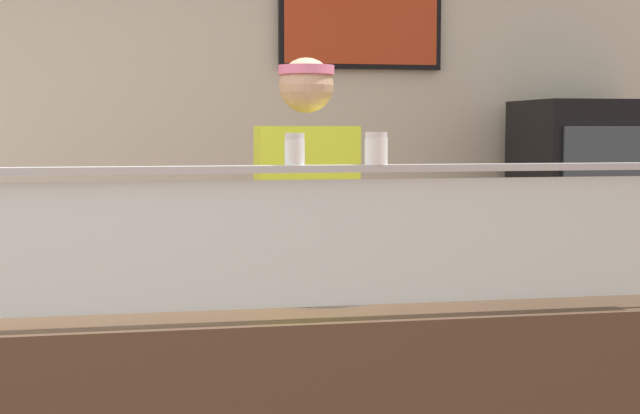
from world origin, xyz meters
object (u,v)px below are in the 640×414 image
Objects in this scene: pizza_server at (330,285)px; pepper_flake_shaker at (376,151)px; worker_figure at (308,254)px; drink_fridge at (593,260)px; pizza_tray at (323,291)px; parmesan_shaker at (295,151)px.

pepper_flake_shaker is (0.06, -0.35, 0.44)m from pizza_server.
pepper_flake_shaker is at bearing -70.21° from pizza_server.
worker_figure reaches higher than pepper_flake_shaker.
drink_fridge is (1.64, 1.87, -0.61)m from pepper_flake_shaker.
pepper_flake_shaker is 0.06× the size of drink_fridge.
drink_fridge reaches higher than pizza_tray.
parmesan_shaker is (-0.17, -0.35, 0.44)m from pizza_server.
drink_fridge is at bearing 28.51° from worker_figure.
pizza_server is at bearing -93.86° from worker_figure.
pizza_tray is 0.03m from pizza_server.
parmesan_shaker is at bearing -135.09° from drink_fridge.
drink_fridge is at bearing 41.06° from pizza_tray.
pizza_tray is at bearing 67.25° from parmesan_shaker.
worker_figure reaches higher than drink_fridge.
parmesan_shaker is 2.72m from drink_fridge.
worker_figure reaches higher than pizza_tray.
drink_fridge is at bearing 44.91° from parmesan_shaker.
drink_fridge reaches higher than pizza_server.
parmesan_shaker is 0.05× the size of drink_fridge.
pepper_flake_shaker is at bearing -88.88° from worker_figure.
pepper_flake_shaker reaches higher than pizza_tray.
pizza_tray is at bearing -95.63° from worker_figure.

